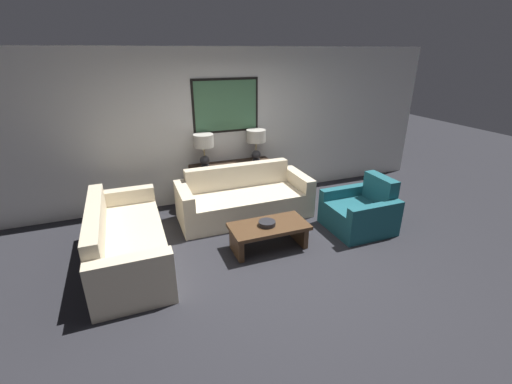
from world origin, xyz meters
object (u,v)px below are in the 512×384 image
table_lamp_left (204,144)px  couch_by_side (126,242)px  table_lamp_right (256,139)px  decorative_bowl (267,223)px  console_table (232,182)px  couch_by_back_wall (244,200)px  armchair_near_back_wall (360,212)px  coffee_table (269,231)px

table_lamp_left → couch_by_side: size_ratio=0.26×
table_lamp_right → table_lamp_left: bearing=180.0°
table_lamp_left → decorative_bowl: 1.95m
decorative_bowl → table_lamp_right: bearing=73.5°
table_lamp_left → console_table: bearing=0.0°
table_lamp_left → table_lamp_right: 0.95m
table_lamp_left → couch_by_back_wall: table_lamp_left is taller
table_lamp_left → decorative_bowl: (0.43, -1.77, -0.72)m
console_table → couch_by_back_wall: (0.00, -0.67, -0.08)m
table_lamp_right → decorative_bowl: table_lamp_right is taller
console_table → table_lamp_left: (-0.48, 0.00, 0.76)m
couch_by_back_wall → couch_by_side: bearing=-159.1°
console_table → decorative_bowl: console_table is taller
couch_by_side → decorative_bowl: couch_by_side is taller
table_lamp_left → armchair_near_back_wall: table_lamp_left is taller
couch_by_back_wall → armchair_near_back_wall: bearing=-34.9°
table_lamp_right → armchair_near_back_wall: size_ratio=0.63×
coffee_table → decorative_bowl: bearing=-171.1°
console_table → couch_by_side: 2.34m
console_table → couch_by_back_wall: bearing=-90.0°
table_lamp_left → table_lamp_right: bearing=0.0°
coffee_table → armchair_near_back_wall: bearing=0.9°
console_table → table_lamp_left: bearing=180.0°
table_lamp_right → couch_by_side: (-2.36, -1.38, -0.84)m
table_lamp_right → couch_by_side: table_lamp_right is taller
table_lamp_left → table_lamp_right: (0.95, 0.00, 0.00)m
table_lamp_left → armchair_near_back_wall: bearing=-40.8°
table_lamp_right → decorative_bowl: (-0.52, -1.77, -0.72)m
table_lamp_right → coffee_table: (-0.49, -1.76, -0.85)m
couch_by_side → armchair_near_back_wall: bearing=-5.9°
couch_by_back_wall → coffee_table: 1.09m
couch_by_side → decorative_bowl: (1.83, -0.38, 0.11)m
console_table → coffee_table: size_ratio=1.36×
table_lamp_right → coffee_table: table_lamp_right is taller
armchair_near_back_wall → decorative_bowl: bearing=-178.9°
table_lamp_left → coffee_table: (0.46, -1.76, -0.85)m
table_lamp_right → console_table: bearing=180.0°
table_lamp_right → couch_by_side: size_ratio=0.26×
decorative_bowl → couch_by_side: bearing=168.3°
couch_by_side → decorative_bowl: bearing=-11.7°
table_lamp_left → armchair_near_back_wall: size_ratio=0.63×
couch_by_side → armchair_near_back_wall: armchair_near_back_wall is taller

